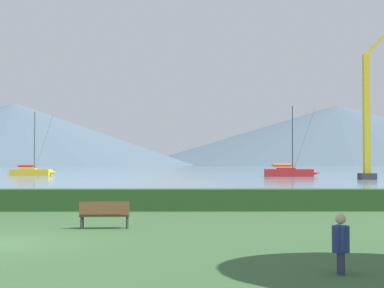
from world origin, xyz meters
TOP-DOWN VIEW (x-y plane):
  - harbor_water at (0.00, 137.00)m, footprint 320.00×246.00m
  - hedge_line at (0.00, 11.00)m, footprint 80.00×1.20m
  - sailboat_slip_4 at (-20.56, 78.97)m, footprint 7.65×2.69m
  - sailboat_slip_5 at (20.94, 72.02)m, footprint 8.44×2.63m
  - park_bench_near_path at (2.54, 3.58)m, footprint 1.75×0.57m
  - person_seated_viewer at (8.61, -4.50)m, footprint 0.36×0.57m
  - dock_crane at (28.84, 58.34)m, footprint 6.35×2.00m
  - distant_hill_central_peak at (114.71, 405.93)m, footprint 291.96×291.96m
  - distant_hill_east_ridge at (-93.35, 309.98)m, footprint 204.33×204.33m

SIDE VIEW (x-z plane):
  - harbor_water at x=0.00m, z-range 0.00..0.00m
  - hedge_line at x=0.00m, z-range 0.00..1.02m
  - park_bench_near_path at x=2.54m, z-range 0.06..1.01m
  - sailboat_slip_4 at x=-20.56m, z-range -4.64..5.92m
  - person_seated_viewer at x=8.61m, z-range 0.06..1.31m
  - sailboat_slip_5 at x=20.94m, z-range -4.73..6.13m
  - dock_crane at x=28.84m, z-range -3.39..18.21m
  - distant_hill_east_ridge at x=-93.35m, z-range 0.00..35.52m
  - distant_hill_central_peak at x=114.71m, z-range 0.00..43.59m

